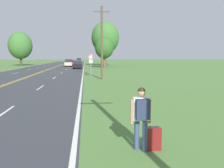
% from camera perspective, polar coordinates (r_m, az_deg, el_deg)
% --- Properties ---
extents(hitchhiker_person, '(0.60, 0.42, 1.76)m').
position_cam_1_polar(hitchhiker_person, '(6.48, 7.10, -6.83)').
color(hitchhiker_person, '#38476B').
rests_on(hitchhiker_person, ground).
extents(suitcase, '(0.43, 0.15, 0.69)m').
position_cam_1_polar(suitcase, '(6.79, 9.93, -12.93)').
color(suitcase, maroon).
rests_on(suitcase, ground).
extents(traffic_sign, '(0.60, 0.10, 2.81)m').
position_cam_1_polar(traffic_sign, '(30.50, -5.13, 5.77)').
color(traffic_sign, gray).
rests_on(traffic_sign, ground).
extents(utility_pole_midground, '(1.80, 0.24, 8.07)m').
position_cam_1_polar(utility_pole_midground, '(26.77, -2.44, 10.10)').
color(utility_pole_midground, brown).
rests_on(utility_pole_midground, ground).
extents(tree_left_verge, '(6.40, 6.40, 9.21)m').
position_cam_1_polar(tree_left_verge, '(70.11, -21.21, 8.61)').
color(tree_left_verge, '#473828').
rests_on(tree_left_verge, ground).
extents(tree_mid_treeline, '(7.53, 7.53, 11.99)m').
position_cam_1_polar(tree_mid_treeline, '(65.91, -1.64, 11.06)').
color(tree_mid_treeline, brown).
rests_on(tree_mid_treeline, ground).
extents(tree_right_cluster, '(4.24, 4.24, 6.94)m').
position_cam_1_polar(tree_right_cluster, '(54.33, -1.87, 8.66)').
color(tree_right_cluster, brown).
rests_on(tree_right_cluster, ground).
extents(car_black_sedan_mid_far, '(1.85, 4.76, 1.67)m').
position_cam_1_polar(car_black_sedan_mid_far, '(51.32, -8.28, 4.65)').
color(car_black_sedan_mid_far, black).
rests_on(car_black_sedan_mid_far, ground).
extents(car_champagne_suv_receding, '(1.90, 4.85, 1.88)m').
position_cam_1_polar(car_champagne_suv_receding, '(61.00, -10.43, 5.06)').
color(car_champagne_suv_receding, black).
rests_on(car_champagne_suv_receding, ground).
extents(car_red_sedan_distant, '(1.89, 4.61, 1.57)m').
position_cam_1_polar(car_red_sedan_distant, '(68.23, -9.54, 5.07)').
color(car_red_sedan_distant, black).
rests_on(car_red_sedan_distant, ground).
extents(car_dark_grey_suv_horizon, '(1.90, 4.36, 1.96)m').
position_cam_1_polar(car_dark_grey_suv_horizon, '(90.69, -7.95, 5.62)').
color(car_dark_grey_suv_horizon, black).
rests_on(car_dark_grey_suv_horizon, ground).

